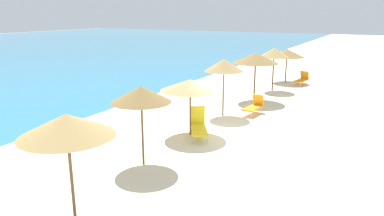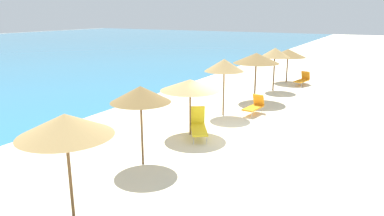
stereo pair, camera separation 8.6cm
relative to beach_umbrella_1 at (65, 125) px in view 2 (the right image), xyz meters
name	(u,v)px [view 2 (the right image)]	position (x,y,z in m)	size (l,w,h in m)	color
ground_plane	(230,134)	(7.97, -0.87, -2.50)	(160.00, 160.00, 0.00)	beige
beach_umbrella_1	(65,125)	(0.00, 0.00, 0.00)	(2.28, 2.28, 2.77)	brown
beach_umbrella_2	(140,94)	(3.65, 0.54, -0.04)	(2.01, 2.01, 2.74)	brown
beach_umbrella_3	(190,85)	(7.16, 0.64, -0.34)	(2.50, 2.50, 2.39)	brown
beach_umbrella_4	(224,65)	(10.56, 0.63, 0.06)	(1.95, 1.95, 2.86)	brown
beach_umbrella_5	(256,58)	(14.33, 0.29, 0.02)	(2.66, 2.66, 2.82)	brown
beach_umbrella_6	(275,53)	(17.71, 0.19, 0.02)	(1.98, 1.98, 2.83)	brown
beach_umbrella_7	(288,53)	(21.16, 0.20, -0.34)	(2.58, 2.58, 2.46)	brown
lounge_chair_0	(303,79)	(20.54, -1.12, -2.08)	(1.64, 0.86, 0.95)	orange
lounge_chair_1	(254,106)	(11.55, -0.67, -2.06)	(1.50, 0.75, 0.96)	orange
lounge_chair_2	(198,125)	(7.10, 0.22, -2.01)	(1.73, 1.41, 1.20)	yellow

